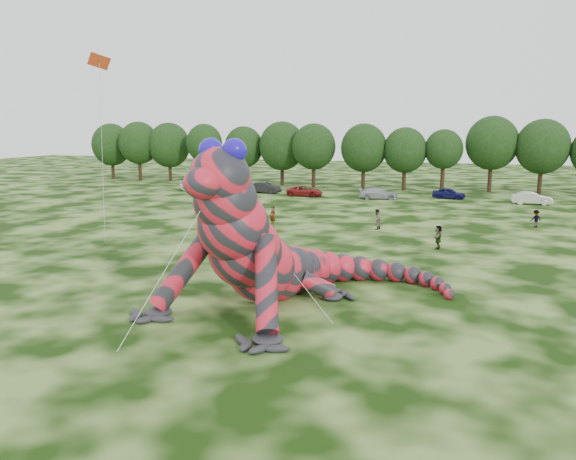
% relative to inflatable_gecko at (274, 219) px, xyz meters
% --- Properties ---
extents(ground, '(240.00, 240.00, 0.00)m').
position_rel_inflatable_gecko_xyz_m(ground, '(4.85, -3.18, -4.35)').
color(ground, '#16330A').
rests_on(ground, ground).
extents(inflatable_gecko, '(18.60, 20.56, 8.71)m').
position_rel_inflatable_gecko_xyz_m(inflatable_gecko, '(0.00, 0.00, 0.00)').
color(inflatable_gecko, red).
rests_on(inflatable_gecko, ground).
extents(flying_kite, '(2.60, 2.63, 14.32)m').
position_rel_inflatable_gecko_xyz_m(flying_kite, '(-15.36, 6.86, 8.36)').
color(flying_kite, '#BB3B17').
rests_on(flying_kite, ground).
extents(tree_0, '(6.91, 6.22, 9.51)m').
position_rel_inflatable_gecko_xyz_m(tree_0, '(-49.71, 56.06, 0.40)').
color(tree_0, black).
rests_on(tree_0, ground).
extents(tree_1, '(6.74, 6.07, 9.81)m').
position_rel_inflatable_gecko_xyz_m(tree_1, '(-43.50, 54.88, 0.55)').
color(tree_1, black).
rests_on(tree_1, ground).
extents(tree_2, '(7.04, 6.34, 9.64)m').
position_rel_inflatable_gecko_xyz_m(tree_2, '(-38.17, 55.59, 0.47)').
color(tree_2, black).
rests_on(tree_2, ground).
extents(tree_3, '(5.81, 5.23, 9.44)m').
position_rel_inflatable_gecko_xyz_m(tree_3, '(-30.87, 53.89, 0.37)').
color(tree_3, black).
rests_on(tree_3, ground).
extents(tree_4, '(6.22, 5.60, 9.06)m').
position_rel_inflatable_gecko_xyz_m(tree_4, '(-24.79, 55.54, 0.18)').
color(tree_4, black).
rests_on(tree_4, ground).
extents(tree_5, '(7.16, 6.44, 9.80)m').
position_rel_inflatable_gecko_xyz_m(tree_5, '(-18.27, 55.26, 0.55)').
color(tree_5, black).
rests_on(tree_5, ground).
extents(tree_6, '(6.52, 5.86, 9.49)m').
position_rel_inflatable_gecko_xyz_m(tree_6, '(-12.71, 53.51, 0.39)').
color(tree_6, black).
rests_on(tree_6, ground).
extents(tree_7, '(6.68, 6.01, 9.48)m').
position_rel_inflatable_gecko_xyz_m(tree_7, '(-5.23, 53.63, 0.39)').
color(tree_7, black).
rests_on(tree_7, ground).
extents(tree_8, '(6.14, 5.53, 8.94)m').
position_rel_inflatable_gecko_xyz_m(tree_8, '(0.63, 53.81, 0.12)').
color(tree_8, black).
rests_on(tree_8, ground).
extents(tree_9, '(5.27, 4.74, 8.68)m').
position_rel_inflatable_gecko_xyz_m(tree_9, '(5.92, 54.17, -0.01)').
color(tree_9, black).
rests_on(tree_9, ground).
extents(tree_10, '(7.09, 6.38, 10.50)m').
position_rel_inflatable_gecko_xyz_m(tree_10, '(12.25, 55.40, 0.90)').
color(tree_10, black).
rests_on(tree_10, ground).
extents(tree_11, '(7.01, 6.31, 10.07)m').
position_rel_inflatable_gecko_xyz_m(tree_11, '(18.64, 55.02, 0.68)').
color(tree_11, black).
rests_on(tree_11, ground).
extents(car_0, '(4.34, 1.76, 1.48)m').
position_rel_inflatable_gecko_xyz_m(car_0, '(-27.55, 43.85, -3.62)').
color(car_0, white).
rests_on(car_0, ground).
extents(car_1, '(4.69, 2.06, 1.50)m').
position_rel_inflatable_gecko_xyz_m(car_1, '(-17.16, 44.41, -3.60)').
color(car_1, black).
rests_on(car_1, ground).
extents(car_2, '(4.82, 2.30, 1.33)m').
position_rel_inflatable_gecko_xyz_m(car_2, '(-10.94, 42.93, -3.69)').
color(car_2, maroon).
rests_on(car_2, ground).
extents(car_3, '(5.20, 2.89, 1.43)m').
position_rel_inflatable_gecko_xyz_m(car_3, '(-1.28, 43.07, -3.64)').
color(car_3, '#A6ACB0').
rests_on(car_3, ground).
extents(car_4, '(4.29, 2.36, 1.38)m').
position_rel_inflatable_gecko_xyz_m(car_4, '(7.21, 46.13, -3.66)').
color(car_4, '#101049').
rests_on(car_4, ground).
extents(car_5, '(4.59, 1.87, 1.48)m').
position_rel_inflatable_gecko_xyz_m(car_5, '(16.71, 43.78, -3.61)').
color(car_5, beige).
rests_on(car_5, ground).
extents(spectator_1, '(0.93, 1.06, 1.83)m').
position_rel_inflatable_gecko_xyz_m(spectator_1, '(1.94, 22.01, -3.44)').
color(spectator_1, gray).
rests_on(spectator_1, ground).
extents(spectator_4, '(1.06, 0.88, 1.86)m').
position_rel_inflatable_gecko_xyz_m(spectator_4, '(-13.64, 30.60, -3.42)').
color(spectator_4, gray).
rests_on(spectator_4, ground).
extents(spectator_2, '(1.19, 1.03, 1.60)m').
position_rel_inflatable_gecko_xyz_m(spectator_2, '(15.63, 27.63, -3.55)').
color(spectator_2, gray).
rests_on(spectator_2, ground).
extents(spectator_5, '(0.68, 1.70, 1.79)m').
position_rel_inflatable_gecko_xyz_m(spectator_5, '(7.66, 15.47, -3.46)').
color(spectator_5, gray).
rests_on(spectator_5, ground).
extents(spectator_0, '(0.81, 0.71, 1.86)m').
position_rel_inflatable_gecko_xyz_m(spectator_0, '(-7.46, 20.64, -3.42)').
color(spectator_0, gray).
rests_on(spectator_0, ground).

